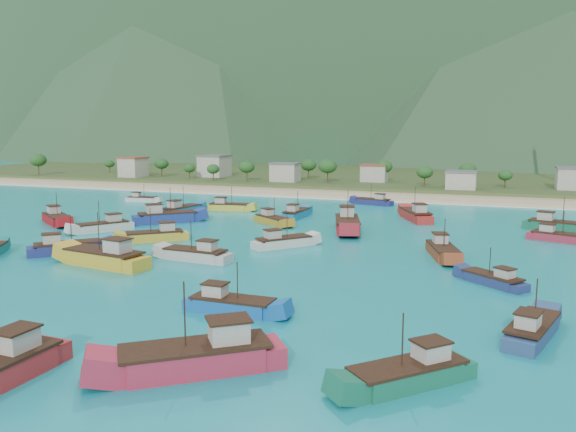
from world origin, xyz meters
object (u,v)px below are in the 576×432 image
(boat_9, at_px, (66,249))
(boat_23, at_px, (442,252))
(boat_16, at_px, (229,207))
(boat_26, at_px, (199,359))
(boat_17, at_px, (416,216))
(boat_20, at_px, (57,219))
(boat_0, at_px, (105,259))
(boat_12, at_px, (493,281))
(boat_32, at_px, (181,211))
(boat_28, at_px, (272,221))
(boat_11, at_px, (558,238))
(boat_18, at_px, (156,237))
(boat_15, at_px, (142,200))
(boat_7, at_px, (347,225))
(boat_3, at_px, (104,227))
(boat_21, at_px, (231,306))
(boat_1, at_px, (283,243))
(boat_27, at_px, (410,375))
(boat_2, at_px, (296,214))
(boat_14, at_px, (196,256))
(boat_10, at_px, (532,331))
(boat_5, at_px, (166,218))
(boat_29, at_px, (557,226))
(boat_4, at_px, (374,202))

(boat_9, relative_size, boat_23, 0.89)
(boat_16, distance_m, boat_26, 88.93)
(boat_17, xyz_separation_m, boat_20, (-66.72, -29.85, -0.09))
(boat_0, bearing_deg, boat_17, -23.14)
(boat_12, xyz_separation_m, boat_32, (-65.70, 37.16, 0.31))
(boat_9, height_order, boat_28, boat_9)
(boat_32, bearing_deg, boat_11, 6.38)
(boat_18, bearing_deg, boat_9, 110.88)
(boat_12, distance_m, boat_17, 49.93)
(boat_15, height_order, boat_28, boat_28)
(boat_17, bearing_deg, boat_0, -147.27)
(boat_18, bearing_deg, boat_12, -140.27)
(boat_16, xyz_separation_m, boat_26, (37.68, -80.55, 0.29))
(boat_0, bearing_deg, boat_7, -23.36)
(boat_3, distance_m, boat_21, 54.92)
(boat_1, relative_size, boat_27, 1.02)
(boat_2, distance_m, boat_18, 35.32)
(boat_15, relative_size, boat_18, 0.88)
(boat_3, relative_size, boat_16, 0.99)
(boat_14, distance_m, boat_18, 17.07)
(boat_0, relative_size, boat_27, 1.46)
(boat_18, bearing_deg, boat_20, 33.32)
(boat_10, height_order, boat_18, boat_18)
(boat_15, bearing_deg, boat_14, 34.46)
(boat_5, bearing_deg, boat_21, -5.69)
(boat_7, relative_size, boat_10, 1.43)
(boat_14, relative_size, boat_27, 1.12)
(boat_18, distance_m, boat_21, 41.02)
(boat_3, distance_m, boat_15, 43.80)
(boat_15, bearing_deg, boat_23, 57.13)
(boat_3, height_order, boat_9, boat_9)
(boat_1, distance_m, boat_29, 52.88)
(boat_28, bearing_deg, boat_26, 53.97)
(boat_21, xyz_separation_m, boat_28, (-16.78, 52.46, 0.02))
(boat_2, height_order, boat_27, boat_2)
(boat_17, bearing_deg, boat_15, 149.58)
(boat_2, relative_size, boat_26, 0.83)
(boat_21, relative_size, boat_26, 0.77)
(boat_11, distance_m, boat_18, 67.63)
(boat_3, height_order, boat_14, boat_14)
(boat_3, xyz_separation_m, boat_7, (42.07, 16.43, 0.38))
(boat_18, height_order, boat_28, boat_18)
(boat_16, bearing_deg, boat_26, 16.03)
(boat_0, bearing_deg, boat_18, 19.99)
(boat_4, xyz_separation_m, boat_18, (-24.51, -59.52, 0.09))
(boat_11, bearing_deg, boat_3, -57.68)
(boat_23, bearing_deg, boat_32, -39.26)
(boat_14, relative_size, boat_18, 1.06)
(boat_29, bearing_deg, boat_32, -68.45)
(boat_29, bearing_deg, boat_16, -75.76)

